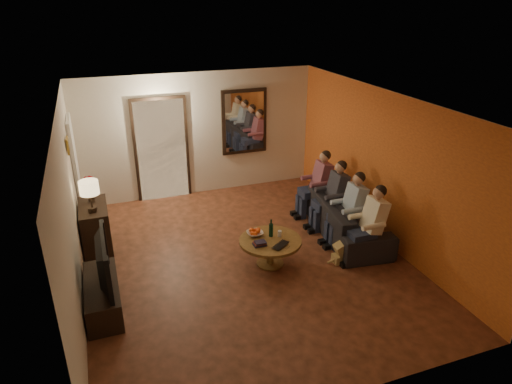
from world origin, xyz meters
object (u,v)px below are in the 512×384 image
object	(u,v)px
dog	(348,246)
coffee_table	(270,252)
tv	(97,262)
person_c	(334,198)
dresser	(96,229)
person_a	(370,227)
laptop	(283,246)
tv_stand	(103,296)
person_d	(318,186)
table_lamp	(90,196)
sofa	(346,217)
bowl	(255,233)
wine_bottle	(271,228)
person_b	(351,211)

from	to	relation	value
dog	coffee_table	world-z (taller)	dog
tv	person_c	bearing A→B (deg)	-75.67
dresser	tv	xyz separation A→B (m)	(0.00, -1.67, 0.34)
coffee_table	person_a	bearing A→B (deg)	-14.44
tv	laptop	distance (m)	2.70
person_c	coffee_table	bearing A→B (deg)	-152.88
tv_stand	person_d	size ratio (longest dim) A/B	1.05
person_d	laptop	size ratio (longest dim) A/B	3.65
table_lamp	sofa	world-z (taller)	table_lamp
dresser	sofa	xyz separation A→B (m)	(4.25, -0.91, -0.08)
person_c	person_d	size ratio (longest dim) A/B	1.00
bowl	laptop	xyz separation A→B (m)	(0.28, -0.50, -0.02)
tv_stand	person_d	world-z (taller)	person_d
sofa	dog	xyz separation A→B (m)	(-0.44, -0.84, -0.05)
tv_stand	dog	xyz separation A→B (m)	(3.81, -0.08, 0.07)
sofa	tv_stand	bearing A→B (deg)	107.67
dresser	coffee_table	size ratio (longest dim) A/B	0.94
tv	bowl	world-z (taller)	tv
dresser	table_lamp	world-z (taller)	table_lamp
bowl	wine_bottle	distance (m)	0.29
person_d	coffee_table	xyz separation A→B (m)	(-1.56, -1.40, -0.38)
person_c	dog	size ratio (longest dim) A/B	2.14
dog	laptop	size ratio (longest dim) A/B	1.70
person_b	bowl	distance (m)	1.74
sofa	wine_bottle	bearing A→B (deg)	111.44
wine_bottle	tv_stand	bearing A→B (deg)	-172.21
coffee_table	wine_bottle	bearing A→B (deg)	63.43
coffee_table	bowl	distance (m)	0.38
sofa	person_b	size ratio (longest dim) A/B	1.89
wine_bottle	laptop	distance (m)	0.41
dresser	laptop	world-z (taller)	dresser
table_lamp	sofa	size ratio (longest dim) A/B	0.24
tv	wine_bottle	size ratio (longest dim) A/B	3.74
person_c	sofa	bearing A→B (deg)	-71.57
table_lamp	laptop	xyz separation A→B (m)	(2.69, -1.46, -0.64)
sofa	person_c	bearing A→B (deg)	25.96
dresser	laptop	distance (m)	3.17
person_b	laptop	distance (m)	1.54
dresser	person_c	size ratio (longest dim) A/B	0.78
person_c	dresser	bearing A→B (deg)	171.68
sofa	wine_bottle	size ratio (longest dim) A/B	7.31
table_lamp	person_d	world-z (taller)	table_lamp
table_lamp	person_c	world-z (taller)	table_lamp
dresser	person_b	xyz separation A→B (m)	(4.15, -1.21, 0.18)
bowl	person_a	bearing A→B (deg)	-19.66
dog	person_d	bearing A→B (deg)	80.61
person_c	dog	xyz separation A→B (m)	(-0.34, -1.14, -0.32)
bowl	dog	bearing A→B (deg)	-21.85
person_b	tv_stand	bearing A→B (deg)	-173.68
person_b	person_d	bearing A→B (deg)	90.00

